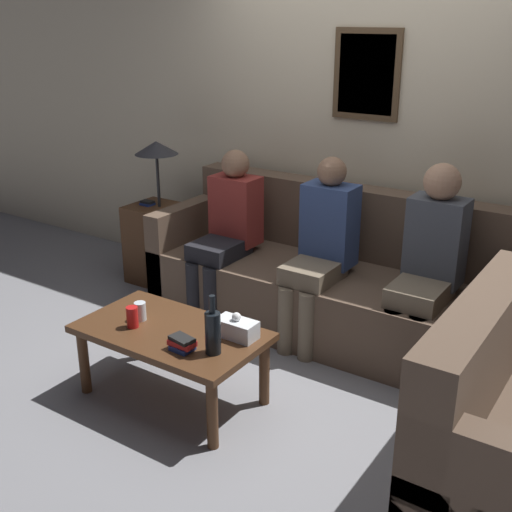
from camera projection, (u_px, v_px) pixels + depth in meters
name	position (u px, v px, depth m)	size (l,w,h in m)	color
ground_plane	(288.00, 356.00, 4.16)	(16.00, 16.00, 0.00)	gray
wall_back	(366.00, 133.00, 4.48)	(9.00, 0.08, 2.60)	beige
couch_main	(329.00, 283.00, 4.46)	(2.49, 0.89, 0.96)	brown
coffee_table	(171.00, 339.00, 3.59)	(1.05, 0.60, 0.44)	#4C2D19
side_table_with_lamp	(157.00, 234.00, 5.22)	(0.42, 0.40, 1.17)	#4C2D19
wine_bottle	(213.00, 331.00, 3.28)	(0.08, 0.08, 0.32)	black
drinking_glass	(140.00, 311.00, 3.66)	(0.07, 0.07, 0.11)	silver
book_stack	(182.00, 344.00, 3.34)	(0.15, 0.11, 0.08)	navy
soda_can	(132.00, 317.00, 3.58)	(0.07, 0.07, 0.12)	red
tissue_box	(237.00, 328.00, 3.47)	(0.23, 0.12, 0.15)	silver
person_left	(227.00, 227.00, 4.58)	(0.34, 0.58, 1.19)	black
person_middle	(321.00, 245.00, 4.17)	(0.34, 0.57, 1.23)	#756651
person_right	(429.00, 260.00, 3.86)	(0.34, 0.59, 1.27)	#756651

